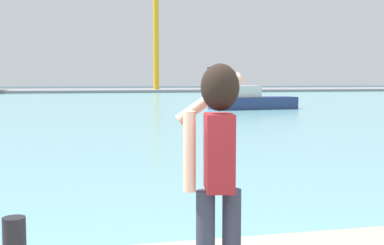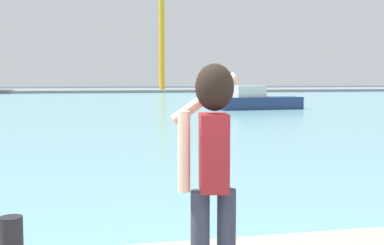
{
  "view_description": "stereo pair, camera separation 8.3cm",
  "coord_description": "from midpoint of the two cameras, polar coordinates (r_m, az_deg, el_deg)",
  "views": [
    {
      "loc": [
        -0.84,
        -2.88,
        2.32
      ],
      "look_at": [
        0.72,
        3.78,
        1.74
      ],
      "focal_mm": 47.4,
      "sensor_mm": 36.0,
      "label": 1
    },
    {
      "loc": [
        -0.76,
        -2.89,
        2.32
      ],
      "look_at": [
        0.72,
        3.78,
        1.74
      ],
      "focal_mm": 47.4,
      "sensor_mm": 36.0,
      "label": 2
    }
  ],
  "objects": [
    {
      "name": "harbor_bollard",
      "position": [
        4.74,
        -19.15,
        -12.6
      ],
      "size": [
        0.2,
        0.2,
        0.45
      ],
      "primitive_type": "cylinder",
      "color": "black",
      "rests_on": "quay_promenade"
    },
    {
      "name": "boat_moored",
      "position": [
        39.11,
        7.3,
        2.44
      ],
      "size": [
        6.78,
        2.75,
        1.81
      ],
      "rotation": [
        0.0,
        0.0,
        0.09
      ],
      "color": "navy",
      "rests_on": "harbor_water"
    },
    {
      "name": "harbor_water",
      "position": [
        54.94,
        -11.66,
        2.4
      ],
      "size": [
        140.0,
        100.0,
        0.02
      ],
      "primitive_type": "cube",
      "color": "#6BA8B2",
      "rests_on": "ground_plane"
    },
    {
      "name": "port_crane",
      "position": [
        92.9,
        -3.0,
        10.4
      ],
      "size": [
        8.29,
        3.48,
        18.54
      ],
      "color": "yellow",
      "rests_on": "far_shore_dock"
    },
    {
      "name": "far_shore_dock",
      "position": [
        94.91,
        -12.03,
        3.54
      ],
      "size": [
        140.0,
        20.0,
        0.46
      ],
      "primitive_type": "cube",
      "color": "gray",
      "rests_on": "ground_plane"
    },
    {
      "name": "person_photographer",
      "position": [
        3.69,
        2.94,
        -3.88
      ],
      "size": [
        0.53,
        0.56,
        1.74
      ],
      "rotation": [
        0.0,
        0.0,
        1.4
      ],
      "color": "#2D3342",
      "rests_on": "quay_promenade"
    },
    {
      "name": "ground_plane",
      "position": [
        52.94,
        -11.62,
        2.3
      ],
      "size": [
        220.0,
        220.0,
        0.0
      ],
      "primitive_type": "plane",
      "color": "#334751"
    }
  ]
}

